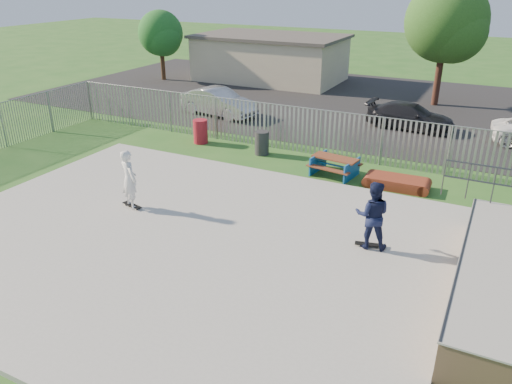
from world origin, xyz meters
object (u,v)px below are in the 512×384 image
at_px(trash_bin_red, 200,131).
at_px(skater_white, 129,179).
at_px(picnic_table, 335,166).
at_px(funbox, 397,183).
at_px(trash_bin_grey, 262,143).
at_px(tree_left, 160,33).
at_px(car_silver, 219,102).
at_px(tree_mid, 446,21).
at_px(skater_navy, 372,215).
at_px(car_dark, 410,116).

distance_m(trash_bin_red, skater_white, 7.42).
relative_size(picnic_table, funbox, 0.96).
height_order(trash_bin_grey, tree_left, tree_left).
xyz_separation_m(car_silver, tree_mid, (10.23, 7.89, 3.99)).
bearing_deg(picnic_table, tree_left, 152.52).
bearing_deg(skater_white, trash_bin_grey, -77.67).
bearing_deg(trash_bin_grey, tree_mid, 67.28).
bearing_deg(tree_left, trash_bin_grey, -39.94).
distance_m(picnic_table, skater_navy, 5.85).
height_order(skater_navy, skater_white, same).
relative_size(picnic_table, trash_bin_grey, 1.89).
height_order(trash_bin_grey, car_silver, car_silver).
height_order(funbox, tree_mid, tree_mid).
xyz_separation_m(trash_bin_red, car_dark, (8.13, 6.69, 0.10)).
bearing_deg(skater_navy, trash_bin_red, -46.12).
bearing_deg(funbox, tree_left, 145.39).
distance_m(car_dark, skater_navy, 12.94).
relative_size(funbox, car_dark, 0.47).
height_order(car_dark, tree_mid, tree_mid).
height_order(funbox, skater_navy, skater_navy).
bearing_deg(picnic_table, skater_navy, -53.46).
bearing_deg(trash_bin_red, picnic_table, -8.81).
relative_size(trash_bin_grey, tree_left, 0.21).
bearing_deg(tree_mid, car_dark, -93.51).
xyz_separation_m(trash_bin_grey, car_silver, (-4.96, 4.69, 0.24)).
bearing_deg(tree_left, car_dark, -14.11).
distance_m(funbox, skater_white, 9.49).
bearing_deg(trash_bin_red, trash_bin_grey, -2.41).
relative_size(trash_bin_red, tree_left, 0.22).
relative_size(trash_bin_grey, car_dark, 0.24).
distance_m(funbox, trash_bin_red, 9.34).
bearing_deg(skater_white, funbox, -118.19).
xyz_separation_m(tree_mid, skater_white, (-6.58, -19.59, -3.61)).
xyz_separation_m(picnic_table, tree_left, (-17.36, 12.44, 2.92)).
relative_size(picnic_table, tree_mid, 0.27).
relative_size(picnic_table, trash_bin_red, 1.77).
xyz_separation_m(trash_bin_grey, tree_mid, (5.27, 12.58, 4.24)).
bearing_deg(tree_left, picnic_table, -35.63).
height_order(tree_left, tree_mid, tree_mid).
height_order(tree_left, skater_white, tree_left).
bearing_deg(trash_bin_grey, tree_left, 140.06).
relative_size(funbox, tree_left, 0.41).
xyz_separation_m(picnic_table, funbox, (2.44, -0.16, -0.18)).
bearing_deg(car_silver, tree_mid, -42.61).
height_order(tree_mid, skater_navy, tree_mid).
relative_size(car_dark, skater_navy, 2.21).
bearing_deg(tree_left, trash_bin_red, -47.20).
bearing_deg(tree_left, car_silver, -37.83).
height_order(funbox, skater_white, skater_white).
xyz_separation_m(picnic_table, trash_bin_grey, (-3.60, 0.92, 0.13)).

